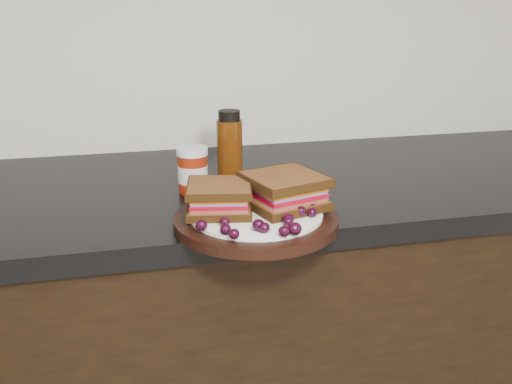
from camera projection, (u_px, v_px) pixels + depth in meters
countertop at (95, 200)px, 1.15m from camera, size 3.98×0.60×0.04m
plate at (256, 220)px, 0.97m from camera, size 0.28×0.28×0.02m
sandwich_left at (219, 198)px, 0.96m from camera, size 0.13×0.13×0.05m
sandwich_right at (284, 191)px, 0.98m from camera, size 0.15×0.15×0.06m
grape_0 at (201, 225)px, 0.88m from camera, size 0.02×0.02×0.02m
grape_1 at (225, 222)px, 0.90m from camera, size 0.02×0.02×0.02m
grape_2 at (226, 229)px, 0.87m from camera, size 0.02×0.02×0.02m
grape_3 at (234, 234)px, 0.85m from camera, size 0.02×0.02×0.02m
grape_4 at (258, 225)px, 0.88m from camera, size 0.02×0.02×0.02m
grape_5 at (264, 228)px, 0.88m from camera, size 0.02×0.02×0.02m
grape_6 at (284, 231)px, 0.86m from camera, size 0.02×0.02×0.02m
grape_7 at (295, 229)px, 0.87m from camera, size 0.02×0.02×0.02m
grape_8 at (288, 222)px, 0.90m from camera, size 0.02×0.02×0.02m
grape_9 at (288, 219)px, 0.91m from camera, size 0.02×0.02×0.02m
grape_10 at (312, 213)px, 0.94m from camera, size 0.02×0.02×0.02m
grape_11 at (301, 211)px, 0.94m from camera, size 0.02×0.02×0.02m
grape_12 at (311, 208)px, 0.96m from camera, size 0.02×0.02×0.02m
grape_13 at (313, 203)px, 0.98m from camera, size 0.02×0.02×0.02m
grape_14 at (291, 200)px, 0.99m from camera, size 0.02×0.02×0.02m
grape_15 at (276, 201)px, 0.99m from camera, size 0.02×0.02×0.02m
grape_16 at (227, 199)px, 1.00m from camera, size 0.02×0.02×0.02m
grape_17 at (219, 203)px, 0.98m from camera, size 0.02×0.02×0.02m
grape_18 at (208, 206)px, 0.97m from camera, size 0.02×0.02×0.02m
grape_19 at (209, 205)px, 0.97m from camera, size 0.02×0.02×0.02m
grape_20 at (227, 213)px, 0.93m from camera, size 0.02×0.02×0.02m
grape_21 at (223, 218)px, 0.92m from camera, size 0.01×0.01×0.01m
grape_22 at (223, 206)px, 0.97m from camera, size 0.02×0.02×0.01m
grape_23 at (204, 205)px, 0.97m from camera, size 0.02×0.02×0.02m
grape_24 at (213, 209)px, 0.95m from camera, size 0.02×0.02×0.02m
condiment_jar at (193, 170)px, 1.12m from camera, size 0.07×0.07×0.09m
oil_bottle at (230, 146)px, 1.19m from camera, size 0.06×0.06×0.15m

